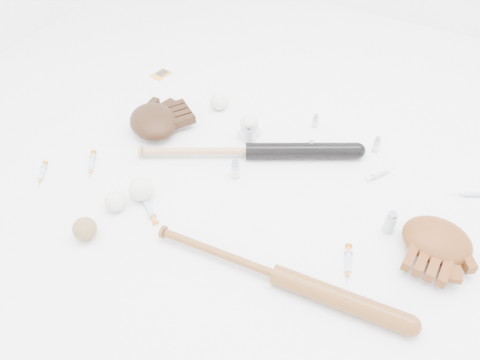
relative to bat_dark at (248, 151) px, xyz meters
The scene contains 23 objects.
bat_dark is the anchor object (origin of this frame).
bat_wood 0.54m from the bat_dark, 53.14° to the right, with size 0.83×0.06×0.06m, color brown, non-canonical shape.
glove_dark 0.41m from the bat_dark, behind, with size 0.26×0.26×0.09m, color #311B0D, non-canonical shape.
glove_tan 0.72m from the bat_dark, ahead, with size 0.26×0.26×0.09m, color brown, non-canonical shape.
trading_card 0.68m from the bat_dark, 154.42° to the left, with size 0.06×0.08×0.00m, color gold.
pedestal 0.12m from the bat_dark, 116.79° to the left, with size 0.07×0.07×0.04m, color white.
baseball_on_pedestal 0.12m from the bat_dark, 116.79° to the left, with size 0.07×0.07×0.07m, color silver.
baseball_left 0.42m from the bat_dark, 122.46° to the right, with size 0.08×0.08×0.08m, color silver.
baseball_upper 0.32m from the bat_dark, 140.36° to the left, with size 0.07×0.07×0.07m, color silver.
baseball_mid 0.52m from the bat_dark, 121.80° to the right, with size 0.07×0.07×0.07m, color silver.
baseball_aged 0.65m from the bat_dark, 115.87° to the right, with size 0.08×0.08×0.08m, color olive.
syringe_0 0.76m from the bat_dark, 143.97° to the right, with size 0.14×0.02×0.02m, color #ADBCC6, non-canonical shape.
syringe_1 0.43m from the bat_dark, 113.16° to the right, with size 0.16×0.03×0.02m, color #ADBCC6, non-canonical shape.
syringe_2 0.49m from the bat_dark, 17.03° to the left, with size 0.14×0.02×0.02m, color #ADBCC6, non-canonical shape.
syringe_3 0.57m from the bat_dark, 29.19° to the right, with size 0.16×0.03×0.02m, color #ADBCC6, non-canonical shape.
syringe_4 0.81m from the bat_dark, 14.77° to the left, with size 0.16×0.03×0.02m, color #ADBCC6, non-canonical shape.
syringe_5 0.59m from the bat_dark, 146.74° to the right, with size 0.15×0.03×0.02m, color #ADBCC6, non-canonical shape.
vial_0 0.49m from the bat_dark, 33.01° to the left, with size 0.03×0.03×0.07m, color #B1BBC2.
vial_1 0.33m from the bat_dark, 62.55° to the left, with size 0.02×0.02×0.06m, color #B1BBC2.
vial_2 0.08m from the bat_dark, 118.36° to the left, with size 0.03×0.03×0.09m, color #B1BBC2.
vial_3 0.57m from the bat_dark, ahead, with size 0.04×0.04×0.09m, color #B1BBC2.
vial_4 0.11m from the bat_dark, 85.93° to the right, with size 0.03×0.03×0.08m, color #B1BBC2.
vial_5 0.23m from the bat_dark, 31.08° to the left, with size 0.03×0.03×0.07m, color #B1BBC2.
Camera 1 is at (0.51, -0.99, 1.22)m, focal length 35.00 mm.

